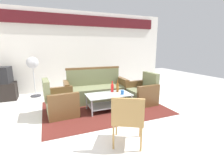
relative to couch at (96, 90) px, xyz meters
name	(u,v)px	position (x,y,z in m)	size (l,w,h in m)	color
ground_plane	(116,120)	(0.00, -1.45, -0.32)	(14.00, 14.00, 0.00)	silver
wall_back	(83,49)	(0.00, 1.60, 1.16)	(6.52, 0.19, 2.80)	silver
rug	(105,108)	(0.03, -0.68, -0.31)	(3.03, 2.15, 0.01)	#511E19
couch	(96,90)	(0.00, 0.00, 0.00)	(1.83, 0.81, 0.96)	#6B704C
armchair_left	(60,103)	(-1.07, -0.69, -0.03)	(0.74, 0.80, 0.85)	#6B704C
armchair_right	(142,93)	(1.13, -0.73, -0.03)	(0.74, 0.79, 0.85)	#6B704C
coffee_table	(109,100)	(0.08, -0.84, -0.04)	(1.10, 0.60, 0.40)	silver
bottle_brown	(118,87)	(0.37, -0.72, 0.21)	(0.06, 0.06, 0.32)	brown
bottle_red	(112,88)	(0.25, -0.66, 0.20)	(0.07, 0.07, 0.29)	red
cup	(122,92)	(0.39, -0.97, 0.14)	(0.08, 0.08, 0.10)	#2659A5
tv_stand	(1,92)	(-2.60, 1.10, -0.06)	(0.80, 0.50, 0.52)	black
pedestal_fan	(33,65)	(-1.69, 1.15, 0.70)	(0.36, 0.36, 1.27)	#2D2D33
wicker_chair	(128,117)	(-0.20, -2.39, 0.18)	(0.66, 0.66, 0.84)	#AD844C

